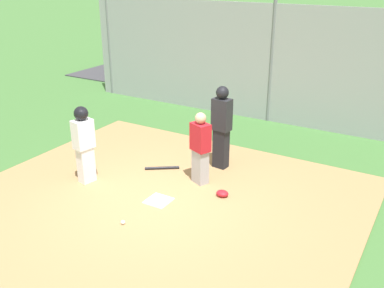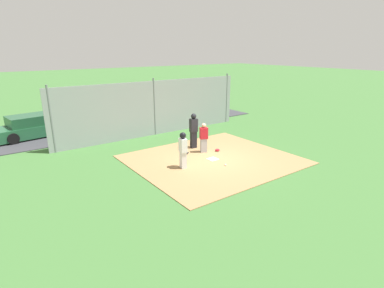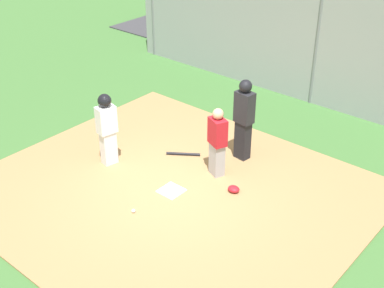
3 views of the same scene
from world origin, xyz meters
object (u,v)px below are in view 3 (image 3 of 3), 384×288
Objects in this scene: baseball_bat at (183,154)px; parked_car_green at (217,10)px; catcher at (217,142)px; baseball at (133,211)px; home_plate at (171,191)px; umpire at (244,118)px; catcher_mask at (234,189)px; runner at (107,125)px.

parked_car_green is (5.29, -7.94, 0.55)m from baseball_bat.
catcher is 2.18m from baseball.
parked_car_green is at bearing 88.38° from baseball_bat.
baseball is (0.07, 0.96, 0.03)m from home_plate.
umpire is (-0.02, -0.87, 0.20)m from catcher.
catcher_mask reaches higher than home_plate.
catcher_mask is (-2.66, -0.83, -0.84)m from runner.
umpire reaches higher than baseball_bat.
catcher is 0.34× the size of parked_car_green.
runner is (1.72, 0.05, 0.89)m from home_plate.
baseball_bat reaches higher than home_plate.
home_plate is 1.83× the size of catcher_mask.
baseball is (-1.65, 0.90, -0.86)m from runner.
umpire reaches higher than catcher.
runner is 2.91m from catcher_mask.
umpire is 3.06m from baseball.
baseball is at bearing 85.71° from home_plate.
umpire is at bearing -98.75° from home_plate.
catcher is 0.89m from umpire.
umpire is 0.41× the size of parked_car_green.
runner is at bearing -37.28° from catcher.
baseball_bat is at bearing -13.76° from catcher_mask.
baseball_bat is 2.24m from baseball.
parked_car_green reaches higher than catcher_mask.
baseball is (0.37, 2.90, -0.92)m from umpire.
umpire reaches higher than catcher_mask.
baseball_bat is at bearing -64.47° from parked_car_green.
parked_car_green is (4.30, -9.18, -0.31)m from runner.
umpire reaches higher than baseball.
catcher_mask is 10.88m from parked_car_green.
catcher reaches higher than home_plate.
parked_car_green reaches higher than baseball_bat.
baseball is at bearing 59.78° from catcher_mask.
baseball_bat is at bearing -58.47° from home_plate.
home_plate is 0.24× the size of umpire.
parked_car_green is (5.95, -10.08, 0.55)m from baseball.
catcher_mask reaches higher than baseball_bat.
runner reaches higher than parked_car_green.
runner reaches higher than baseball.
parked_car_green is (6.02, -9.12, 0.57)m from home_plate.
home_plate is 0.28× the size of runner.
catcher reaches higher than baseball.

